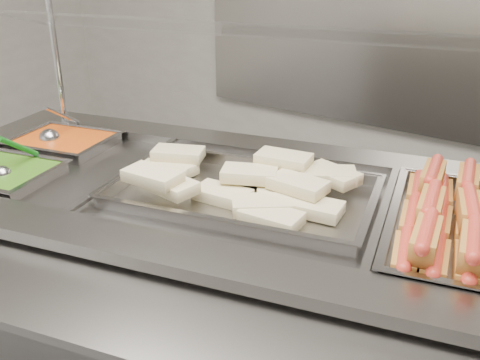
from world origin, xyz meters
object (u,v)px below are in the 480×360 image
Objects in this scene: sneeze_guard at (252,37)px; pan_wraps at (243,197)px; pan_hotdogs at (465,240)px; serving_spoon at (6,170)px; steam_counter at (225,318)px; ladle at (51,137)px.

sneeze_guard reaches higher than pan_wraps.
pan_hotdogs is at bearing 13.82° from pan_wraps.
sneeze_guard reaches higher than serving_spoon.
sneeze_guard is at bearing 103.82° from steam_counter.
pan_wraps is (-0.60, -0.15, 0.02)m from pan_hotdogs.
ladle is at bearing -171.88° from pan_hotdogs.
serving_spoon reaches higher than pan_wraps.
serving_spoon is (-0.68, -0.33, 0.04)m from pan_wraps.
ladle reaches higher than pan_wraps.
serving_spoon is at bearing -159.29° from pan_hotdogs.
steam_counter is at bearing -166.18° from pan_hotdogs.
steam_counter is 0.92m from sneeze_guard.
pan_wraps is 4.31× the size of serving_spoon.
pan_wraps is 3.95× the size of ladle.
serving_spoon is (-1.27, -0.48, 0.06)m from pan_hotdogs.
pan_hotdogs is 1.36m from serving_spoon.
serving_spoon is (-0.56, -0.55, -0.39)m from sneeze_guard.
sneeze_guard is 0.49m from pan_wraps.
pan_wraps is at bearing 26.33° from serving_spoon.
pan_wraps is 0.83m from ladle.
pan_hotdogs is 1.44m from ladle.
serving_spoon is at bearing -153.67° from pan_wraps.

